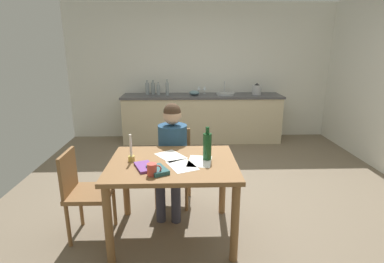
{
  "coord_description": "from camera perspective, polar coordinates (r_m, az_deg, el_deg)",
  "views": [
    {
      "loc": [
        -0.37,
        -3.36,
        1.77
      ],
      "look_at": [
        -0.27,
        -0.13,
        0.85
      ],
      "focal_mm": 27.66,
      "sensor_mm": 36.0,
      "label": 1
    }
  ],
  "objects": [
    {
      "name": "ground_plane",
      "position": [
        3.82,
        4.05,
        -12.08
      ],
      "size": [
        5.2,
        5.2,
        0.04
      ],
      "primitive_type": "cube",
      "color": "#7A6B56"
    },
    {
      "name": "wall_back",
      "position": [
        5.99,
        1.76,
        11.39
      ],
      "size": [
        5.2,
        0.12,
        2.6
      ],
      "primitive_type": "cube",
      "color": "silver",
      "rests_on": "ground"
    },
    {
      "name": "kitchen_counter",
      "position": [
        5.76,
        1.91,
        2.66
      ],
      "size": [
        3.02,
        0.64,
        0.9
      ],
      "color": "beige",
      "rests_on": "ground"
    },
    {
      "name": "dining_table",
      "position": [
        2.77,
        -3.7,
        -8.09
      ],
      "size": [
        1.16,
        0.89,
        0.76
      ],
      "color": "olive",
      "rests_on": "ground"
    },
    {
      "name": "chair_at_table",
      "position": [
        3.47,
        -3.5,
        -5.99
      ],
      "size": [
        0.44,
        0.44,
        0.86
      ],
      "color": "olive",
      "rests_on": "ground"
    },
    {
      "name": "person_seated",
      "position": [
        3.26,
        -3.89,
        -3.7
      ],
      "size": [
        0.37,
        0.61,
        1.19
      ],
      "color": "navy",
      "rests_on": "ground"
    },
    {
      "name": "chair_side_empty",
      "position": [
        3.01,
        -20.19,
        -10.6
      ],
      "size": [
        0.4,
        0.4,
        0.86
      ],
      "color": "olive",
      "rests_on": "ground"
    },
    {
      "name": "coffee_mug",
      "position": [
        2.45,
        -7.65,
        -7.27
      ],
      "size": [
        0.12,
        0.08,
        0.1
      ],
      "color": "#D84C3F",
      "rests_on": "dining_table"
    },
    {
      "name": "candlestick",
      "position": [
        2.77,
        -11.64,
        -4.26
      ],
      "size": [
        0.06,
        0.06,
        0.26
      ],
      "color": "gold",
      "rests_on": "dining_table"
    },
    {
      "name": "book_magazine",
      "position": [
        2.62,
        -9.12,
        -6.73
      ],
      "size": [
        0.22,
        0.28,
        0.02
      ],
      "primitive_type": "cube",
      "rotation": [
        0.0,
        0.0,
        0.39
      ],
      "color": "#7B4294",
      "rests_on": "dining_table"
    },
    {
      "name": "book_cookery",
      "position": [
        2.52,
        -6.63,
        -7.4
      ],
      "size": [
        0.21,
        0.24,
        0.03
      ],
      "primitive_type": "cube",
      "rotation": [
        0.0,
        0.0,
        0.48
      ],
      "color": "#2A5B5F",
      "rests_on": "dining_table"
    },
    {
      "name": "paper_letter",
      "position": [
        2.87,
        -4.11,
        -4.73
      ],
      "size": [
        0.34,
        0.36,
        0.0
      ],
      "primitive_type": "cube",
      "rotation": [
        0.0,
        0.0,
        0.58
      ],
      "color": "white",
      "rests_on": "dining_table"
    },
    {
      "name": "paper_bill",
      "position": [
        2.63,
        -1.92,
        -6.61
      ],
      "size": [
        0.31,
        0.35,
        0.0
      ],
      "primitive_type": "cube",
      "rotation": [
        0.0,
        0.0,
        0.41
      ],
      "color": "white",
      "rests_on": "dining_table"
    },
    {
      "name": "paper_envelope",
      "position": [
        2.73,
        1.49,
        -5.75
      ],
      "size": [
        0.26,
        0.33,
        0.0
      ],
      "primitive_type": "cube",
      "rotation": [
        0.0,
        0.0,
        -0.16
      ],
      "color": "white",
      "rests_on": "dining_table"
    },
    {
      "name": "wine_bottle_on_table",
      "position": [
        2.74,
        2.96,
        -2.78
      ],
      "size": [
        0.08,
        0.08,
        0.31
      ],
      "color": "#194C23",
      "rests_on": "dining_table"
    },
    {
      "name": "sink_unit",
      "position": [
        5.72,
        6.46,
        7.28
      ],
      "size": [
        0.36,
        0.36,
        0.24
      ],
      "color": "#B2B7BC",
      "rests_on": "kitchen_counter"
    },
    {
      "name": "bottle_oil",
      "position": [
        5.77,
        -8.61,
        8.19
      ],
      "size": [
        0.07,
        0.07,
        0.27
      ],
      "color": "#8C999E",
      "rests_on": "kitchen_counter"
    },
    {
      "name": "bottle_vinegar",
      "position": [
        5.77,
        -7.5,
        8.24
      ],
      "size": [
        0.07,
        0.07,
        0.27
      ],
      "color": "#8C999E",
      "rests_on": "kitchen_counter"
    },
    {
      "name": "bottle_wine_red",
      "position": [
        5.68,
        -6.49,
        8.04
      ],
      "size": [
        0.06,
        0.06,
        0.24
      ],
      "color": "#8C999E",
      "rests_on": "kitchen_counter"
    },
    {
      "name": "bottle_sauce",
      "position": [
        5.6,
        -4.8,
        8.21
      ],
      "size": [
        0.06,
        0.06,
        0.3
      ],
      "color": "#8C999E",
      "rests_on": "kitchen_counter"
    },
    {
      "name": "mixing_bowl",
      "position": [
        5.65,
        0.44,
        7.48
      ],
      "size": [
        0.19,
        0.19,
        0.09
      ],
      "primitive_type": "ellipsoid",
      "color": "#668C99",
      "rests_on": "kitchen_counter"
    },
    {
      "name": "stovetop_kettle",
      "position": [
        5.82,
        12.37,
        7.92
      ],
      "size": [
        0.18,
        0.18,
        0.22
      ],
      "color": "#B7BABF",
      "rests_on": "kitchen_counter"
    },
    {
      "name": "wine_glass_near_sink",
      "position": [
        5.81,
        2.46,
        8.35
      ],
      "size": [
        0.07,
        0.07,
        0.15
      ],
      "color": "silver",
      "rests_on": "kitchen_counter"
    },
    {
      "name": "wine_glass_by_kettle",
      "position": [
        5.81,
        1.33,
        8.35
      ],
      "size": [
        0.07,
        0.07,
        0.15
      ],
      "color": "silver",
      "rests_on": "kitchen_counter"
    }
  ]
}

